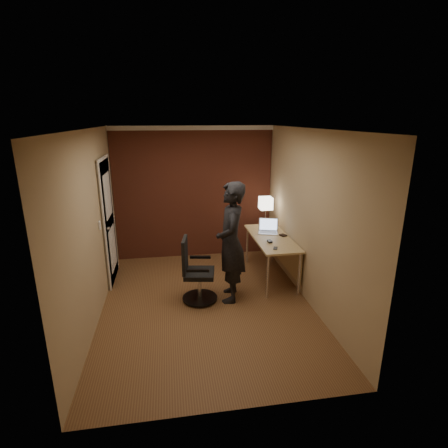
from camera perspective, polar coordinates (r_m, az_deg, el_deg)
The scene contains 9 objects.
room at distance 6.26m, azimuth -7.12°, elevation 5.15°, with size 4.00×4.00×4.00m.
desk at distance 5.94m, azimuth 8.37°, elevation -3.24°, with size 0.60×1.50×0.73m.
desk_lamp at distance 6.37m, azimuth 6.83°, elevation 3.32°, with size 0.22×0.22×0.54m.
laptop at distance 6.10m, azimuth 7.21°, elevation -0.74°, with size 0.39×0.34×0.23m.
mouse at distance 5.62m, azimuth 7.47°, elevation -2.83°, with size 0.06×0.10×0.03m, color black.
phone at distance 5.38m, azimuth 8.40°, elevation -3.92°, with size 0.06×0.12×0.01m, color black.
wallet at distance 5.96m, azimuth 9.63°, elevation -1.82°, with size 0.09×0.11×0.02m, color black.
office_chair at distance 5.22m, azimuth -4.72°, elevation -8.18°, with size 0.52×0.58×0.96m.
person at distance 5.09m, azimuth 1.14°, elevation -3.05°, with size 0.65×0.43×1.79m, color black.
Camera 1 is at (-0.47, -4.58, 2.64)m, focal length 28.00 mm.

